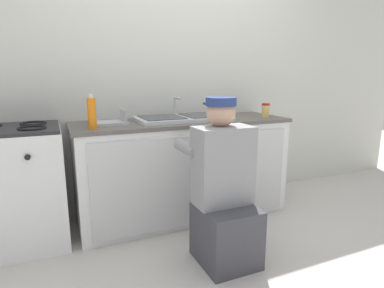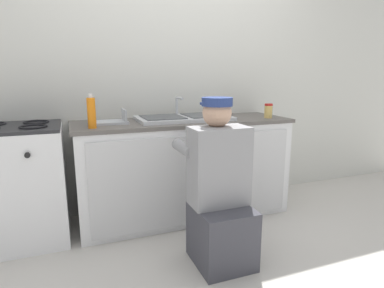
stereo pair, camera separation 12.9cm
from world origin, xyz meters
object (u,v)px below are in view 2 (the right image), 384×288
object	(u,v)px
plumber_person	(220,196)
dish_rack_tray	(109,120)
stove_range	(19,184)
sink_double_basin	(184,118)
water_glass	(269,111)
soap_bottle_orange	(91,113)
condiment_jar	(268,111)

from	to	relation	value
plumber_person	dish_rack_tray	distance (m)	1.09
plumber_person	stove_range	bearing A→B (deg)	148.37
sink_double_basin	stove_range	bearing A→B (deg)	-179.90
stove_range	water_glass	bearing A→B (deg)	-1.33
sink_double_basin	water_glass	bearing A→B (deg)	-3.56
plumber_person	soap_bottle_orange	bearing A→B (deg)	140.80
water_glass	soap_bottle_orange	size ratio (longest dim) A/B	0.40
condiment_jar	soap_bottle_orange	bearing A→B (deg)	-178.47
plumber_person	water_glass	xyz separation A→B (m)	(0.87, 0.74, 0.46)
water_glass	soap_bottle_orange	bearing A→B (deg)	-175.18
sink_double_basin	stove_range	size ratio (longest dim) A/B	0.89
sink_double_basin	dish_rack_tray	world-z (taller)	sink_double_basin
water_glass	plumber_person	bearing A→B (deg)	-139.51
dish_rack_tray	condiment_jar	world-z (taller)	condiment_jar
sink_double_basin	plumber_person	bearing A→B (deg)	-92.14
dish_rack_tray	soap_bottle_orange	world-z (taller)	soap_bottle_orange
plumber_person	water_glass	world-z (taller)	plumber_person
sink_double_basin	dish_rack_tray	bearing A→B (deg)	179.28
water_glass	stove_range	bearing A→B (deg)	178.67
stove_range	soap_bottle_orange	size ratio (longest dim) A/B	3.59
stove_range	condiment_jar	bearing A→B (deg)	-3.99
plumber_person	soap_bottle_orange	size ratio (longest dim) A/B	4.42
condiment_jar	water_glass	bearing A→B (deg)	50.84
dish_rack_tray	plumber_person	bearing A→B (deg)	-53.27
dish_rack_tray	soap_bottle_orange	size ratio (longest dim) A/B	1.12
sink_double_basin	plumber_person	xyz separation A→B (m)	(-0.03, -0.79, -0.42)
soap_bottle_orange	condiment_jar	distance (m)	1.53
water_glass	soap_bottle_orange	xyz separation A→B (m)	(-1.60, -0.14, 0.06)
water_glass	condiment_jar	bearing A→B (deg)	-129.16
sink_double_basin	stove_range	distance (m)	1.38
soap_bottle_orange	condiment_jar	size ratio (longest dim) A/B	1.95
sink_double_basin	stove_range	xyz separation A→B (m)	(-1.31, -0.00, -0.44)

